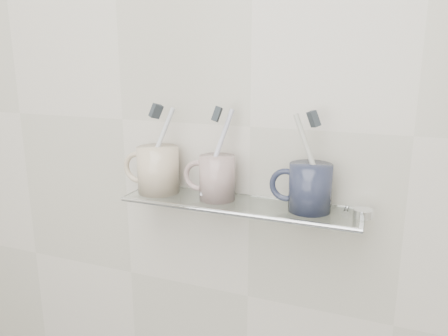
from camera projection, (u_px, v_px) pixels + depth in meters
The scene contains 18 objects.
wall_back at pixel (250, 127), 0.92m from camera, with size 2.50×2.50×0.00m, color beige.
shelf_glass at pixel (240, 204), 0.91m from camera, with size 0.50×0.12×0.01m, color silver.
shelf_rail at pixel (230, 213), 0.86m from camera, with size 0.01×0.01×0.50m, color silver.
bracket_left at pixel (162, 192), 1.03m from camera, with size 0.02×0.02×0.03m, color silver.
bracket_right at pixel (346, 215), 0.88m from camera, with size 0.02×0.02×0.03m, color silver.
mug_left at pixel (158, 170), 0.97m from camera, with size 0.09×0.09×0.10m, color beige.
mug_left_handle at pixel (138, 168), 0.98m from camera, with size 0.07×0.07×0.01m, color beige.
toothbrush_left at pixel (157, 148), 0.95m from camera, with size 0.01×0.01×0.19m, color silver.
bristles_left at pixel (156, 111), 0.93m from camera, with size 0.01×0.02×0.03m, color #272E32.
mug_center at pixel (217, 178), 0.92m from camera, with size 0.08×0.08×0.09m, color silver.
mug_center_handle at pixel (198, 176), 0.93m from camera, with size 0.07×0.07×0.01m, color silver.
toothbrush_center at pixel (217, 153), 0.90m from camera, with size 0.01×0.01×0.19m, color silver.
bristles_center at pixel (217, 114), 0.88m from camera, with size 0.01×0.02×0.03m, color #272E32.
mug_right at pixel (310, 188), 0.85m from camera, with size 0.08×0.08×0.09m, color #1A1D33.
mug_right_handle at pixel (286, 185), 0.86m from camera, with size 0.07×0.07×0.01m, color #1A1D33.
toothbrush_right at pixel (312, 161), 0.83m from camera, with size 0.01×0.01×0.19m, color beige.
bristles_right at pixel (314, 119), 0.81m from camera, with size 0.01×0.02×0.03m, color #272E32.
chrome_cap at pixel (363, 213), 0.82m from camera, with size 0.04×0.04×0.02m, color silver.
Camera 1 is at (0.28, 0.23, 1.39)m, focal length 35.00 mm.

